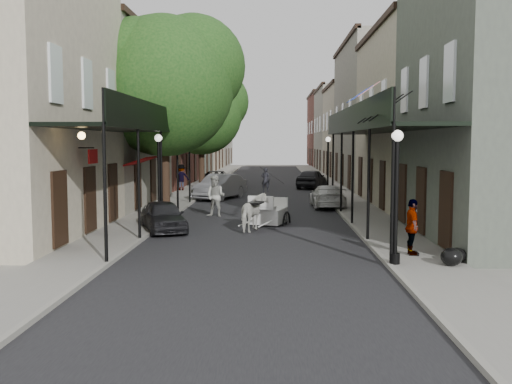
# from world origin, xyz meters

# --- Properties ---
(ground) EXTENTS (140.00, 140.00, 0.00)m
(ground) POSITION_xyz_m (0.00, 0.00, 0.00)
(ground) COLOR gray
(ground) RESTS_ON ground
(road) EXTENTS (8.00, 90.00, 0.01)m
(road) POSITION_xyz_m (0.00, 20.00, 0.01)
(road) COLOR black
(road) RESTS_ON ground
(sidewalk_left) EXTENTS (2.20, 90.00, 0.12)m
(sidewalk_left) POSITION_xyz_m (-5.00, 20.00, 0.06)
(sidewalk_left) COLOR gray
(sidewalk_left) RESTS_ON ground
(sidewalk_right) EXTENTS (2.20, 90.00, 0.12)m
(sidewalk_right) POSITION_xyz_m (5.00, 20.00, 0.06)
(sidewalk_right) COLOR gray
(sidewalk_right) RESTS_ON ground
(building_row_left) EXTENTS (5.00, 80.00, 10.50)m
(building_row_left) POSITION_xyz_m (-8.60, 30.00, 5.25)
(building_row_left) COLOR #C2B79B
(building_row_left) RESTS_ON ground
(building_row_right) EXTENTS (5.00, 80.00, 10.50)m
(building_row_right) POSITION_xyz_m (8.60, 30.00, 5.25)
(building_row_right) COLOR gray
(building_row_right) RESTS_ON ground
(gallery_left) EXTENTS (2.20, 18.05, 4.88)m
(gallery_left) POSITION_xyz_m (-4.79, 6.98, 4.05)
(gallery_left) COLOR black
(gallery_left) RESTS_ON sidewalk_left
(gallery_right) EXTENTS (2.20, 18.05, 4.88)m
(gallery_right) POSITION_xyz_m (4.79, 6.98, 4.05)
(gallery_right) COLOR black
(gallery_right) RESTS_ON sidewalk_right
(tree_near) EXTENTS (7.31, 6.80, 9.63)m
(tree_near) POSITION_xyz_m (-4.20, 10.18, 6.49)
(tree_near) COLOR #382619
(tree_near) RESTS_ON sidewalk_left
(tree_far) EXTENTS (6.45, 6.00, 8.61)m
(tree_far) POSITION_xyz_m (-4.25, 24.18, 5.84)
(tree_far) COLOR #382619
(tree_far) RESTS_ON sidewalk_left
(lamppost_right_near) EXTENTS (0.32, 0.32, 3.71)m
(lamppost_right_near) POSITION_xyz_m (4.10, -2.00, 2.05)
(lamppost_right_near) COLOR black
(lamppost_right_near) RESTS_ON sidewalk_right
(lamppost_left) EXTENTS (0.32, 0.32, 3.71)m
(lamppost_left) POSITION_xyz_m (-4.10, 6.00, 2.05)
(lamppost_left) COLOR black
(lamppost_left) RESTS_ON sidewalk_left
(lamppost_right_far) EXTENTS (0.32, 0.32, 3.71)m
(lamppost_right_far) POSITION_xyz_m (4.10, 18.00, 2.05)
(lamppost_right_far) COLOR black
(lamppost_right_far) RESTS_ON sidewalk_right
(horse) EXTENTS (1.25, 1.89, 1.47)m
(horse) POSITION_xyz_m (-0.03, 4.46, 0.74)
(horse) COLOR silver
(horse) RESTS_ON ground
(carriage) EXTENTS (1.90, 2.42, 2.46)m
(carriage) POSITION_xyz_m (0.61, 6.66, 0.96)
(carriage) COLOR black
(carriage) RESTS_ON ground
(pedestrian_walking) EXTENTS (1.14, 1.02, 1.95)m
(pedestrian_walking) POSITION_xyz_m (-2.00, 8.73, 0.97)
(pedestrian_walking) COLOR #A6A79D
(pedestrian_walking) RESTS_ON ground
(pedestrian_sidewalk_left) EXTENTS (1.32, 0.99, 1.82)m
(pedestrian_sidewalk_left) POSITION_xyz_m (-5.80, 22.07, 1.03)
(pedestrian_sidewalk_left) COLOR gray
(pedestrian_sidewalk_left) RESTS_ON sidewalk_left
(pedestrian_sidewalk_right) EXTENTS (0.44, 1.00, 1.69)m
(pedestrian_sidewalk_right) POSITION_xyz_m (4.87, -0.73, 0.96)
(pedestrian_sidewalk_right) COLOR gray
(pedestrian_sidewalk_right) RESTS_ON sidewalk_right
(car_left_near) EXTENTS (2.62, 3.85, 1.22)m
(car_left_near) POSITION_xyz_m (-3.60, 4.29, 0.61)
(car_left_near) COLOR black
(car_left_near) RESTS_ON ground
(car_left_mid) EXTENTS (3.13, 4.92, 1.53)m
(car_left_mid) POSITION_xyz_m (-2.60, 17.09, 0.76)
(car_left_mid) COLOR gray
(car_left_mid) RESTS_ON ground
(car_left_far) EXTENTS (3.17, 5.08, 1.31)m
(car_left_far) POSITION_xyz_m (-3.60, 25.45, 0.66)
(car_left_far) COLOR black
(car_left_far) RESTS_ON ground
(car_right_near) EXTENTS (1.75, 4.19, 1.21)m
(car_right_near) POSITION_xyz_m (3.60, 12.77, 0.60)
(car_right_near) COLOR silver
(car_right_near) RESTS_ON ground
(car_right_far) EXTENTS (2.86, 4.61, 1.46)m
(car_right_far) POSITION_xyz_m (3.60, 25.59, 0.73)
(car_right_far) COLOR black
(car_right_far) RESTS_ON ground
(trash_bags) EXTENTS (0.85, 1.00, 0.50)m
(trash_bags) POSITION_xyz_m (5.72, -2.03, 0.35)
(trash_bags) COLOR black
(trash_bags) RESTS_ON sidewalk_right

